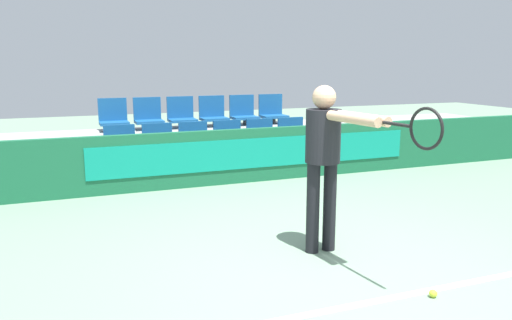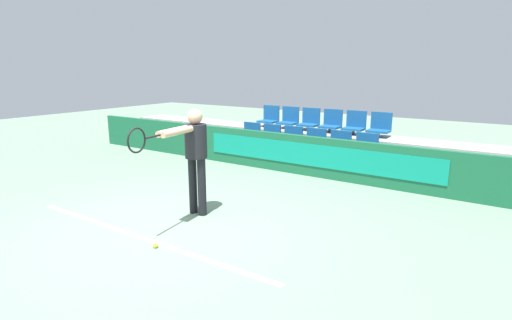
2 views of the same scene
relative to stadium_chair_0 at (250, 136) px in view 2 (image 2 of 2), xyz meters
name	(u,v)px [view 2 (image 2 of 2)]	position (x,y,z in m)	size (l,w,h in m)	color
ground_plane	(165,226)	(1.48, -4.36, -0.58)	(30.00, 30.00, 0.00)	gray
court_baseline	(140,237)	(1.48, -4.82, -0.58)	(4.52, 0.08, 0.01)	white
barrier_wall	(289,153)	(1.50, -0.67, -0.16)	(12.30, 0.14, 0.85)	#19603D
bleacher_tier_front	(300,160)	(1.48, -0.12, -0.41)	(11.90, 0.92, 0.35)	#9E9E99
bleacher_tier_middle	(317,146)	(1.48, 0.80, -0.23)	(11.90, 0.92, 0.71)	#9E9E99
stadium_chair_0	(250,136)	(0.00, 0.00, 0.00)	(0.48, 0.39, 0.55)	#333333
stadium_chair_1	(270,138)	(0.59, 0.00, 0.00)	(0.48, 0.39, 0.55)	#333333
stadium_chair_2	(291,140)	(1.18, 0.00, 0.00)	(0.48, 0.39, 0.55)	#333333
stadium_chair_3	(314,143)	(1.78, 0.00, 0.00)	(0.48, 0.39, 0.55)	#333333
stadium_chair_4	(339,146)	(2.37, 0.00, 0.00)	(0.48, 0.39, 0.55)	#333333
stadium_chair_5	(365,149)	(2.96, 0.00, 0.00)	(0.48, 0.39, 0.55)	#333333
stadium_chair_6	(269,118)	(0.00, 0.92, 0.35)	(0.48, 0.39, 0.55)	#333333
stadium_chair_7	(289,119)	(0.59, 0.92, 0.35)	(0.48, 0.39, 0.55)	#333333
stadium_chair_8	(309,121)	(1.18, 0.92, 0.35)	(0.48, 0.39, 0.55)	#333333
stadium_chair_9	(331,123)	(1.78, 0.92, 0.35)	(0.48, 0.39, 0.55)	#333333
stadium_chair_10	(355,125)	(2.37, 0.92, 0.35)	(0.48, 0.39, 0.55)	#333333
stadium_chair_11	(380,127)	(2.96, 0.92, 0.35)	(0.48, 0.39, 0.55)	#333333
tennis_player	(193,150)	(1.54, -3.77, 0.46)	(0.37, 1.59, 1.66)	black
tennis_ball	(155,245)	(1.90, -4.93, -0.55)	(0.07, 0.07, 0.07)	#CCDB33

